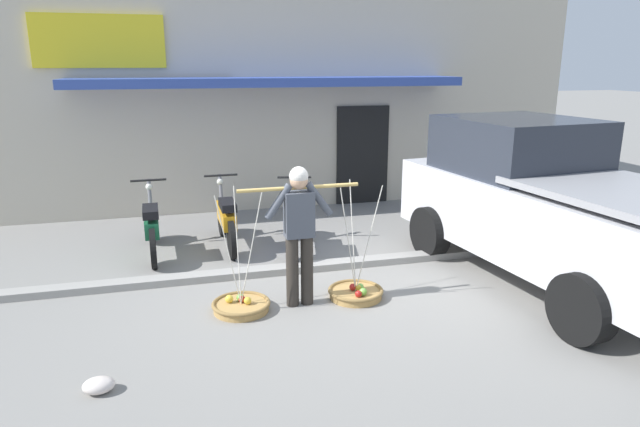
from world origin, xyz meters
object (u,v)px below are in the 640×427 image
object	(u,v)px
plastic_litter_bag	(99,385)
motorcycle_nearest_shop	(152,226)
fruit_basket_left_side	(356,292)
motorcycle_third_in_row	(295,223)
parked_truck	(548,204)
fruit_basket_right_side	(241,305)
fruit_vendor	(299,227)
motorcycle_second_in_row	(226,219)

from	to	relation	value
plastic_litter_bag	motorcycle_nearest_shop	bearing A→B (deg)	83.71
fruit_basket_left_side	motorcycle_nearest_shop	bearing A→B (deg)	136.64
motorcycle_third_in_row	parked_truck	xyz separation A→B (m)	(2.99, -1.97, 0.58)
parked_truck	plastic_litter_bag	world-z (taller)	parked_truck
fruit_basket_right_side	motorcycle_nearest_shop	world-z (taller)	fruit_basket_right_side
fruit_vendor	fruit_basket_left_side	xyz separation A→B (m)	(0.72, 0.00, -0.90)
fruit_basket_left_side	motorcycle_second_in_row	distance (m)	2.80
fruit_basket_left_side	fruit_basket_right_side	size ratio (longest dim) A/B	1.00
fruit_vendor	parked_truck	xyz separation A→B (m)	(3.38, 0.01, 0.06)
fruit_vendor	motorcycle_nearest_shop	world-z (taller)	fruit_vendor
fruit_basket_right_side	motorcycle_third_in_row	size ratio (longest dim) A/B	0.81
motorcycle_second_in_row	parked_truck	world-z (taller)	parked_truck
fruit_basket_left_side	fruit_basket_right_side	xyz separation A→B (m)	(-1.43, -0.01, 0.00)
motorcycle_nearest_shop	motorcycle_second_in_row	bearing A→B (deg)	5.14
fruit_basket_left_side	motorcycle_third_in_row	size ratio (longest dim) A/B	0.81
fruit_basket_right_side	motorcycle_second_in_row	xyz separation A→B (m)	(0.09, 2.44, 0.38)
motorcycle_third_in_row	plastic_litter_bag	world-z (taller)	motorcycle_third_in_row
fruit_basket_right_side	motorcycle_second_in_row	bearing A→B (deg)	87.82
fruit_vendor	fruit_basket_left_side	distance (m)	1.15
motorcycle_third_in_row	plastic_litter_bag	size ratio (longest dim) A/B	6.41
motorcycle_third_in_row	plastic_litter_bag	distance (m)	4.22
parked_truck	fruit_vendor	bearing A→B (deg)	-179.87
fruit_vendor	motorcycle_nearest_shop	xyz separation A→B (m)	(-1.75, 2.33, -0.52)
motorcycle_second_in_row	plastic_litter_bag	distance (m)	4.12
motorcycle_nearest_shop	parked_truck	xyz separation A→B (m)	(5.12, -2.32, 0.58)
parked_truck	plastic_litter_bag	distance (m)	5.78
motorcycle_second_in_row	fruit_vendor	bearing A→B (deg)	-75.62
fruit_basket_right_side	parked_truck	world-z (taller)	parked_truck
fruit_basket_left_side	plastic_litter_bag	distance (m)	3.18
motorcycle_nearest_shop	parked_truck	world-z (taller)	parked_truck
fruit_vendor	parked_truck	bearing A→B (deg)	0.13
motorcycle_nearest_shop	plastic_litter_bag	bearing A→B (deg)	-96.29
fruit_basket_left_side	plastic_litter_bag	bearing A→B (deg)	-154.40
motorcycle_nearest_shop	fruit_vendor	bearing A→B (deg)	-53.14
motorcycle_nearest_shop	fruit_basket_right_side	bearing A→B (deg)	-66.18
fruit_vendor	fruit_basket_left_side	world-z (taller)	fruit_vendor
fruit_basket_left_side	motorcycle_nearest_shop	distance (m)	3.41
motorcycle_nearest_shop	motorcycle_second_in_row	distance (m)	1.13
motorcycle_second_in_row	motorcycle_nearest_shop	bearing A→B (deg)	-174.86
fruit_vendor	plastic_litter_bag	bearing A→B (deg)	-147.53
motorcycle_second_in_row	motorcycle_third_in_row	bearing A→B (deg)	-24.27
fruit_vendor	motorcycle_second_in_row	world-z (taller)	fruit_vendor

